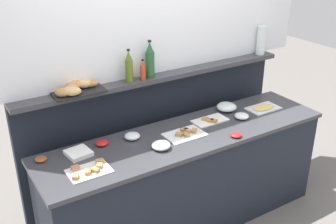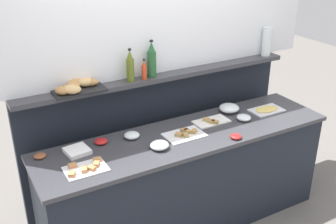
# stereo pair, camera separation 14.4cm
# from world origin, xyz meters

# --- Properties ---
(ground_plane) EXTENTS (12.00, 12.00, 0.00)m
(ground_plane) POSITION_xyz_m (0.00, 0.60, 0.00)
(ground_plane) COLOR slate
(buffet_counter) EXTENTS (2.52, 0.65, 0.91)m
(buffet_counter) POSITION_xyz_m (0.00, 0.00, 0.45)
(buffet_counter) COLOR black
(buffet_counter) RESTS_ON ground_plane
(back_ledge_unit) EXTENTS (2.56, 0.22, 1.29)m
(back_ledge_unit) POSITION_xyz_m (0.00, 0.50, 0.68)
(back_ledge_unit) COLOR black
(back_ledge_unit) RESTS_ON ground_plane
(sandwich_platter_side) EXTENTS (0.31, 0.17, 0.04)m
(sandwich_platter_side) POSITION_xyz_m (0.29, 0.09, 0.92)
(sandwich_platter_side) COLOR white
(sandwich_platter_side) RESTS_ON buffet_counter
(sandwich_platter_front) EXTENTS (0.29, 0.20, 0.04)m
(sandwich_platter_front) POSITION_xyz_m (-0.90, -0.10, 0.92)
(sandwich_platter_front) COLOR white
(sandwich_platter_front) RESTS_ON buffet_counter
(sandwich_platter_rear) EXTENTS (0.33, 0.22, 0.04)m
(sandwich_platter_rear) POSITION_xyz_m (-0.03, -0.01, 0.92)
(sandwich_platter_rear) COLOR silver
(sandwich_platter_rear) RESTS_ON buffet_counter
(cold_cuts_platter) EXTENTS (0.31, 0.19, 0.02)m
(cold_cuts_platter) POSITION_xyz_m (0.88, 0.04, 0.92)
(cold_cuts_platter) COLOR silver
(cold_cuts_platter) RESTS_ON buffet_counter
(glass_bowl_large) EXTENTS (0.13, 0.13, 0.05)m
(glass_bowl_large) POSITION_xyz_m (-0.43, 0.16, 0.93)
(glass_bowl_large) COLOR silver
(glass_bowl_large) RESTS_ON buffet_counter
(glass_bowl_medium) EXTENTS (0.13, 0.13, 0.05)m
(glass_bowl_medium) POSITION_xyz_m (0.57, -0.01, 0.93)
(glass_bowl_medium) COLOR silver
(glass_bowl_medium) RESTS_ON buffet_counter
(glass_bowl_small) EXTENTS (0.18, 0.18, 0.07)m
(glass_bowl_small) POSITION_xyz_m (0.56, 0.19, 0.94)
(glass_bowl_small) COLOR silver
(glass_bowl_small) RESTS_ON buffet_counter
(glass_bowl_extra) EXTENTS (0.15, 0.15, 0.06)m
(glass_bowl_extra) POSITION_xyz_m (-0.31, -0.09, 0.93)
(glass_bowl_extra) COLOR silver
(glass_bowl_extra) RESTS_ON buffet_counter
(condiment_bowl_cream) EXTENTS (0.10, 0.10, 0.04)m
(condiment_bowl_cream) POSITION_xyz_m (-0.67, 0.20, 0.92)
(condiment_bowl_cream) COLOR red
(condiment_bowl_cream) RESTS_ON buffet_counter
(condiment_bowl_teal) EXTENTS (0.09, 0.09, 0.03)m
(condiment_bowl_teal) POSITION_xyz_m (-1.14, 0.22, 0.92)
(condiment_bowl_teal) COLOR brown
(condiment_bowl_teal) RESTS_ON buffet_counter
(condiment_bowl_red) EXTENTS (0.09, 0.09, 0.03)m
(condiment_bowl_red) POSITION_xyz_m (0.30, -0.25, 0.92)
(condiment_bowl_red) COLOR red
(condiment_bowl_red) RESTS_ON buffet_counter
(napkin_stack) EXTENTS (0.19, 0.19, 0.03)m
(napkin_stack) POSITION_xyz_m (-0.88, 0.15, 0.92)
(napkin_stack) COLOR white
(napkin_stack) RESTS_ON buffet_counter
(hot_sauce_bottle) EXTENTS (0.04, 0.04, 0.18)m
(hot_sauce_bottle) POSITION_xyz_m (-0.19, 0.40, 1.37)
(hot_sauce_bottle) COLOR red
(hot_sauce_bottle) RESTS_ON back_ledge_unit
(wine_bottle_green) EXTENTS (0.08, 0.08, 0.32)m
(wine_bottle_green) POSITION_xyz_m (-0.11, 0.42, 1.43)
(wine_bottle_green) COLOR #23562D
(wine_bottle_green) RESTS_ON back_ledge_unit
(olive_oil_bottle) EXTENTS (0.06, 0.06, 0.28)m
(olive_oil_bottle) POSITION_xyz_m (-0.31, 0.41, 1.42)
(olive_oil_bottle) COLOR #56661E
(olive_oil_bottle) RESTS_ON back_ledge_unit
(bread_basket) EXTENTS (0.41, 0.30, 0.08)m
(bread_basket) POSITION_xyz_m (-0.76, 0.42, 1.33)
(bread_basket) COLOR black
(bread_basket) RESTS_ON back_ledge_unit
(water_carafe) EXTENTS (0.09, 0.09, 0.28)m
(water_carafe) POSITION_xyz_m (1.15, 0.42, 1.43)
(water_carafe) COLOR silver
(water_carafe) RESTS_ON back_ledge_unit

